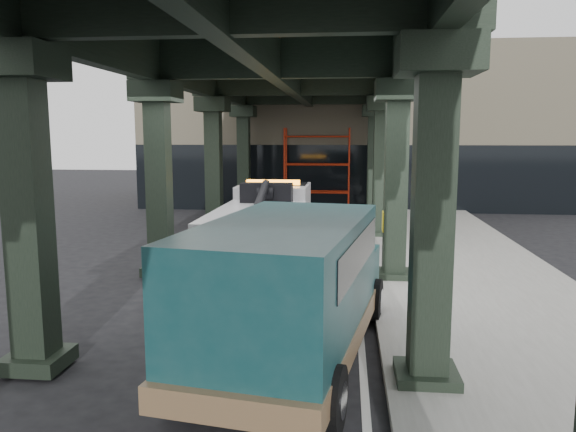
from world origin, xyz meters
The scene contains 8 objects.
ground centered at (0.00, 0.00, 0.00)m, with size 90.00×90.00×0.00m, color black.
sidewalk centered at (4.50, 2.00, 0.07)m, with size 5.00×40.00×0.15m, color gray.
lane_stripe centered at (1.70, 2.00, 0.01)m, with size 0.12×38.00×0.01m, color silver.
viaduct centered at (-0.40, 2.00, 5.46)m, with size 7.40×32.00×6.40m.
building centered at (2.00, 20.00, 4.00)m, with size 22.00×10.00×8.00m, color #C6B793.
scaffolding centered at (0.00, 14.64, 2.11)m, with size 3.08×0.88×4.00m.
tow_truck centered at (-0.81, 3.09, 1.20)m, with size 2.34×7.56×2.47m.
towed_van centered at (0.54, -3.33, 1.29)m, with size 3.20×6.21×2.40m.
Camera 1 is at (1.39, -11.96, 3.70)m, focal length 35.00 mm.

